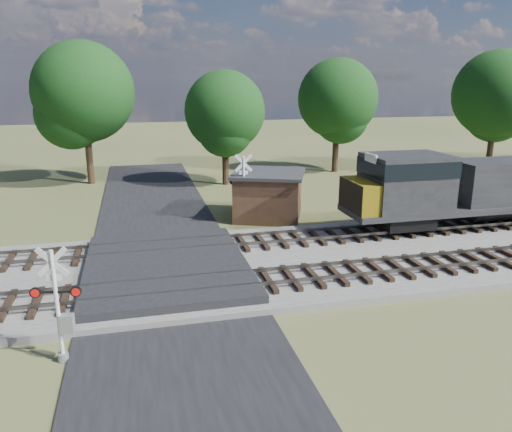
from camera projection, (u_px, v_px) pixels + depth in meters
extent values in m
plane|color=#4A542D|center=(168.00, 279.00, 21.80)|extent=(160.00, 160.00, 0.00)
cube|color=gray|center=(372.00, 254.00, 24.52)|extent=(140.00, 10.00, 0.30)
cube|color=black|center=(168.00, 278.00, 21.79)|extent=(7.00, 60.00, 0.08)
cube|color=#262628|center=(167.00, 268.00, 22.19)|extent=(7.00, 9.00, 0.62)
cube|color=black|center=(221.00, 284.00, 20.28)|extent=(44.00, 2.60, 0.18)
cube|color=#57514A|center=(407.00, 270.00, 21.40)|extent=(140.00, 0.08, 0.15)
cube|color=#57514A|center=(391.00, 258.00, 22.74)|extent=(140.00, 0.08, 0.15)
cube|color=black|center=(204.00, 246.00, 24.96)|extent=(44.00, 2.60, 0.18)
cube|color=#57514A|center=(357.00, 235.00, 26.08)|extent=(140.00, 0.08, 0.15)
cube|color=#57514A|center=(346.00, 227.00, 27.42)|extent=(140.00, 0.08, 0.15)
cylinder|color=silver|center=(57.00, 307.00, 15.04)|extent=(0.13, 0.13, 3.66)
cylinder|color=gray|center=(63.00, 357.00, 15.49)|extent=(0.33, 0.33, 0.27)
cube|color=silver|center=(52.00, 262.00, 14.64)|extent=(0.95, 0.20, 0.96)
cube|color=silver|center=(52.00, 262.00, 14.64)|extent=(0.95, 0.20, 0.96)
cube|color=silver|center=(54.00, 278.00, 14.78)|extent=(0.46, 0.11, 0.20)
cube|color=black|center=(56.00, 292.00, 14.90)|extent=(1.45, 0.31, 0.05)
cylinder|color=red|center=(35.00, 293.00, 14.86)|extent=(0.34, 0.15, 0.33)
cylinder|color=red|center=(76.00, 291.00, 14.94)|extent=(0.34, 0.15, 0.33)
cube|color=gray|center=(67.00, 324.00, 15.20)|extent=(0.45, 0.34, 0.59)
cylinder|color=silver|center=(244.00, 191.00, 29.49)|extent=(0.14, 0.14, 4.10)
cylinder|color=gray|center=(244.00, 221.00, 30.00)|extent=(0.37, 0.37, 0.31)
cube|color=silver|center=(244.00, 163.00, 29.05)|extent=(1.07, 0.15, 1.07)
cube|color=silver|center=(244.00, 163.00, 29.05)|extent=(1.07, 0.15, 1.07)
cube|color=silver|center=(244.00, 173.00, 29.20)|extent=(0.51, 0.08, 0.23)
cube|color=black|center=(244.00, 181.00, 29.34)|extent=(1.64, 0.23, 0.06)
cylinder|color=red|center=(255.00, 181.00, 29.42)|extent=(0.38, 0.14, 0.37)
cylinder|color=red|center=(232.00, 181.00, 29.25)|extent=(0.38, 0.14, 0.37)
cube|color=gray|center=(240.00, 201.00, 29.62)|extent=(0.49, 0.35, 0.67)
cube|color=#452F1D|center=(269.00, 196.00, 31.01)|extent=(5.05, 5.05, 2.72)
cube|color=#2E2E31|center=(269.00, 173.00, 30.62)|extent=(5.55, 5.55, 0.19)
cylinder|color=black|center=(89.00, 149.00, 40.71)|extent=(0.56, 0.56, 5.69)
sphere|color=#143611|center=(83.00, 92.00, 39.48)|extent=(7.96, 7.96, 7.96)
cylinder|color=black|center=(225.00, 157.00, 40.50)|extent=(0.56, 0.56, 4.57)
sphere|color=#143611|center=(225.00, 111.00, 39.52)|extent=(6.39, 6.39, 6.39)
cylinder|color=black|center=(336.00, 144.00, 46.00)|extent=(0.56, 0.56, 5.12)
sphere|color=#143611|center=(338.00, 99.00, 44.90)|extent=(7.17, 7.17, 7.17)
cylinder|color=black|center=(491.00, 144.00, 44.95)|extent=(0.56, 0.56, 5.46)
sphere|color=#143611|center=(497.00, 94.00, 43.78)|extent=(7.64, 7.64, 7.64)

